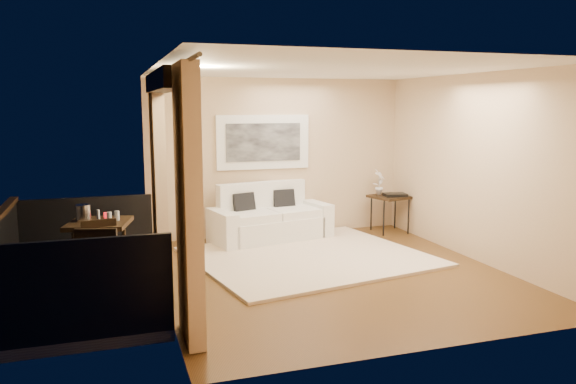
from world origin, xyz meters
TOP-DOWN VIEW (x-y plane):
  - floor at (0.00, 0.00)m, footprint 5.00×5.00m
  - room_shell at (-2.13, 0.00)m, footprint 5.00×6.40m
  - balcony at (-3.31, 0.00)m, footprint 1.81×2.60m
  - curtains at (-2.11, 0.00)m, footprint 0.16×4.80m
  - artwork at (-0.27, 2.46)m, footprint 1.62×0.07m
  - rug at (-0.04, 0.81)m, footprint 3.69×3.36m
  - sofa at (-0.28, 2.09)m, footprint 2.11×1.24m
  - side_table at (1.93, 2.00)m, footprint 0.74×0.74m
  - tray at (1.98, 1.91)m, footprint 0.42×0.34m
  - orchid at (1.78, 2.15)m, footprint 0.29×0.28m
  - bistro_table at (-2.95, 0.37)m, footprint 0.85×0.85m
  - balcony_chair_far at (-2.96, 0.12)m, footprint 0.45×0.45m
  - balcony_chair_near at (-2.99, -0.90)m, footprint 0.53×0.53m
  - ice_bucket at (-3.13, 0.47)m, footprint 0.18×0.18m
  - candle at (-2.86, 0.56)m, footprint 0.06×0.06m
  - vase at (-2.95, 0.17)m, footprint 0.04×0.04m
  - glass_a at (-2.82, 0.31)m, footprint 0.06×0.06m
  - glass_b at (-2.73, 0.36)m, footprint 0.06×0.06m

SIDE VIEW (x-z plane):
  - floor at x=0.00m, z-range 0.00..0.00m
  - rug at x=-0.04m, z-range 0.00..0.04m
  - balcony at x=-3.31m, z-range -0.41..0.76m
  - sofa at x=-0.28m, z-range -0.14..0.81m
  - balcony_chair_far at x=-2.96m, z-range 0.07..0.99m
  - balcony_chair_near at x=-2.99m, z-range 0.08..1.07m
  - side_table at x=1.93m, z-range 0.27..0.93m
  - tray at x=1.98m, z-range 0.66..0.71m
  - bistro_table at x=-2.95m, z-range 0.34..1.17m
  - candle at x=-2.86m, z-range 0.83..0.90m
  - orchid at x=1.78m, z-range 0.66..1.12m
  - glass_a at x=-2.82m, z-range 0.83..0.95m
  - glass_b at x=-2.73m, z-range 0.83..0.95m
  - vase at x=-2.95m, z-range 0.83..1.01m
  - ice_bucket at x=-3.13m, z-range 0.83..1.03m
  - curtains at x=-2.11m, z-range 0.02..2.66m
  - artwork at x=-0.27m, z-range 1.16..2.08m
  - room_shell at x=-2.13m, z-range 0.02..5.02m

